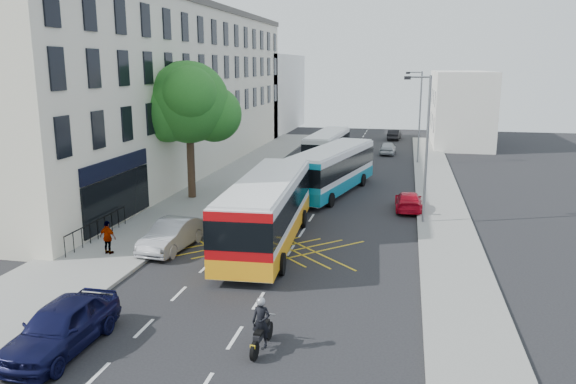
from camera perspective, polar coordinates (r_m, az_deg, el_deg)
The scene contains 21 objects.
ground at distance 21.53m, azimuth -3.01°, elevation -10.97°, with size 120.00×120.00×0.00m, color black.
pavement_left at distance 37.65m, azimuth -9.70°, elevation -0.60°, with size 5.00×70.00×0.15m, color gray.
pavement_right at distance 35.18m, azimuth 15.37°, elevation -1.83°, with size 3.00×70.00×0.15m, color gray.
terrace_main at distance 47.58m, azimuth -12.04°, elevation 10.20°, with size 8.30×45.00×13.50m.
terrace_far at distance 76.55m, azimuth -2.66°, elevation 10.01°, with size 8.00×20.00×10.00m, color silver.
building_right at distance 67.45m, azimuth 17.01°, elevation 8.25°, with size 6.00×18.00×8.00m, color silver.
street_tree at distance 36.71m, azimuth -10.10°, elevation 8.87°, with size 6.30×5.70×8.80m.
lamp_near at distance 31.31m, azimuth 13.77°, elevation 4.98°, with size 1.45×0.15×8.00m.
lamp_far at distance 51.20m, azimuth 13.15°, elevation 7.90°, with size 1.45×0.15×8.00m.
railings at distance 29.58m, azimuth -18.79°, elevation -3.50°, with size 0.08×5.60×1.14m, color black, non-canonical shape.
bus_near at distance 27.38m, azimuth -2.14°, elevation -1.84°, with size 3.42×12.03×3.35m.
bus_mid at distance 38.66m, azimuth 4.49°, elevation 2.30°, with size 4.96×11.54×3.16m.
bus_far at distance 50.46m, azimuth 4.02°, elevation 4.57°, with size 2.99×10.23×2.84m.
motorbike at distance 17.81m, azimuth -2.72°, elevation -13.35°, with size 0.62×1.98×1.75m.
parked_car_blue at distance 19.13m, azimuth -22.04°, elevation -12.53°, with size 1.86×4.61×1.57m, color #0C0E33.
parked_car_silver at distance 27.50m, azimuth -11.69°, elevation -4.29°, with size 1.52×4.37×1.44m, color #96979D.
red_hatchback at distance 35.00m, azimuth 12.15°, elevation -0.90°, with size 1.58×3.90×1.13m, color red.
distant_car_grey at distance 58.40m, azimuth 4.06°, elevation 4.92°, with size 2.41×5.24×1.45m, color #3A3D41.
distant_car_silver at distance 56.74m, azimuth 10.12°, elevation 4.42°, with size 1.47×3.65×1.24m, color #B7BBC0.
distant_car_dark at distance 68.14m, azimuth 10.76°, elevation 5.76°, with size 1.30×3.72×1.23m, color black.
pedestrian_far at distance 27.13m, azimuth -17.83°, elevation -4.42°, with size 0.91×0.38×1.56m, color gray.
Camera 1 is at (5.13, -19.03, 8.66)m, focal length 35.00 mm.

